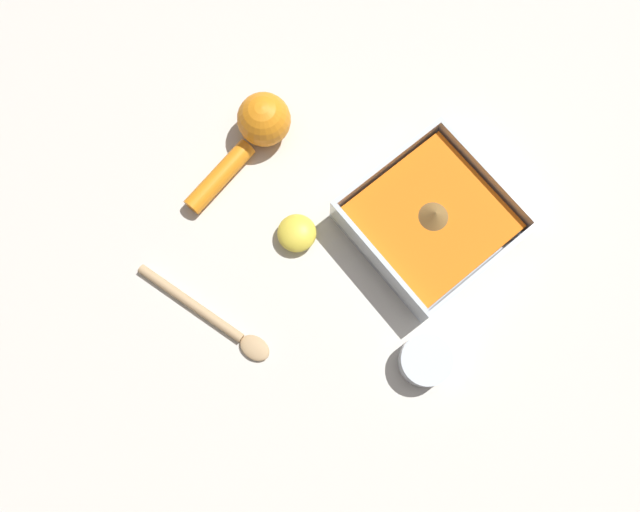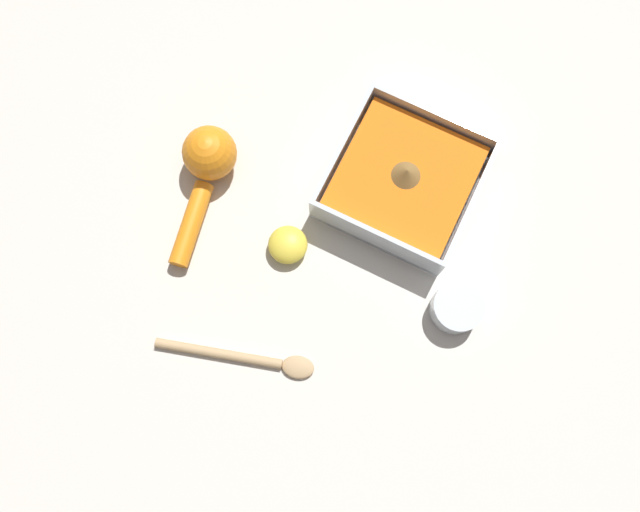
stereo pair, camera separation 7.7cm
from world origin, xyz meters
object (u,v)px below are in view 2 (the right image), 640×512
Objects in this scene: spice_bowl at (456,308)px; wooden_spoon at (245,358)px; square_dish at (404,181)px; lemon_squeezer at (207,165)px; lemon_half at (288,245)px.

wooden_spoon is at bearing -140.74° from spice_bowl.
square_dish reaches higher than spice_bowl.
lemon_squeezer reaches higher than spice_bowl.
wooden_spoon is at bearing -152.58° from lemon_squeezer.
square_dish reaches higher than wooden_spoon.
wooden_spoon is at bearing -105.51° from square_dish.
square_dish is 3.61× the size of lemon_half.
lemon_squeezer is at bearing 176.14° from spice_bowl.
lemon_half is 0.15m from wooden_spoon.
spice_bowl is 0.27m from wooden_spoon.
square_dish reaches higher than lemon_half.
spice_bowl is 0.23m from lemon_half.
lemon_squeezer reaches higher than lemon_half.
lemon_squeezer is at bearing 162.27° from lemon_half.
lemon_half is (-0.22, -0.02, -0.00)m from spice_bowl.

